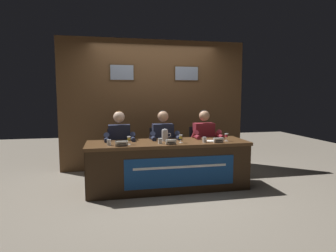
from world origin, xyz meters
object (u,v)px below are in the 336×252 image
at_px(conference_table, 170,158).
at_px(chair_center, 162,154).
at_px(document_stack_right, 214,141).
at_px(water_cup_left, 109,143).
at_px(nameplate_right, 219,140).
at_px(water_cup_right, 205,140).
at_px(panelist_right, 205,139).
at_px(water_pitcher_central, 165,135).
at_px(panelist_left, 120,142).
at_px(nameplate_left, 121,144).
at_px(juice_glass_right, 226,136).
at_px(panelist_center, 164,140).
at_px(chair_right, 201,152).
at_px(nameplate_center, 171,142).
at_px(juice_glass_center, 181,137).
at_px(juice_glass_left, 129,139).
at_px(chair_left, 119,156).
at_px(water_cup_center, 160,141).

height_order(conference_table, chair_center, chair_center).
bearing_deg(document_stack_right, water_cup_left, -179.24).
distance_m(nameplate_right, water_cup_right, 0.22).
relative_size(panelist_right, water_pitcher_central, 5.87).
relative_size(panelist_left, panelist_right, 1.00).
height_order(nameplate_left, juice_glass_right, juice_glass_right).
relative_size(panelist_left, panelist_center, 1.00).
bearing_deg(nameplate_left, chair_right, 29.45).
xyz_separation_m(nameplate_center, juice_glass_center, (0.18, 0.14, 0.05)).
bearing_deg(nameplate_right, water_cup_right, 157.71).
height_order(juice_glass_left, juice_glass_right, same).
relative_size(panelist_center, nameplate_center, 7.89).
relative_size(chair_left, juice_glass_left, 7.31).
height_order(nameplate_center, juice_glass_center, juice_glass_center).
height_order(panelist_center, nameplate_center, panelist_center).
height_order(juice_glass_left, chair_right, chair_right).
bearing_deg(panelist_left, chair_center, 14.84).
relative_size(panelist_left, nameplate_center, 7.89).
relative_size(panelist_center, water_cup_right, 14.51).
distance_m(juice_glass_left, document_stack_right, 1.36).
relative_size(chair_right, water_cup_right, 10.66).
bearing_deg(water_cup_left, panelist_center, 29.78).
xyz_separation_m(chair_left, water_cup_right, (1.30, -0.76, 0.35)).
distance_m(juice_glass_center, water_cup_center, 0.34).
bearing_deg(juice_glass_left, panelist_left, 103.33).
bearing_deg(juice_glass_right, panelist_center, 151.36).
distance_m(water_cup_left, juice_glass_center, 1.10).
distance_m(chair_center, water_cup_center, 0.84).
xyz_separation_m(nameplate_left, nameplate_right, (1.49, 0.01, 0.00)).
height_order(panelist_left, chair_center, panelist_left).
bearing_deg(chair_left, juice_glass_center, -37.81).
distance_m(chair_left, chair_center, 0.75).
height_order(chair_left, chair_center, same).
bearing_deg(nameplate_left, juice_glass_center, 7.97).
distance_m(nameplate_left, chair_center, 1.18).
relative_size(conference_table, water_cup_center, 30.12).
height_order(chair_left, nameplate_center, chair_left).
height_order(chair_center, nameplate_right, chair_center).
distance_m(water_cup_center, water_cup_right, 0.71).
xyz_separation_m(chair_center, juice_glass_right, (0.93, -0.71, 0.40)).
xyz_separation_m(nameplate_center, chair_right, (0.77, 0.86, -0.36)).
xyz_separation_m(juice_glass_left, water_cup_left, (-0.29, -0.01, -0.05)).
xyz_separation_m(juice_glass_left, nameplate_right, (1.38, -0.12, -0.05)).
relative_size(nameplate_left, chair_center, 0.20).
height_order(panelist_left, juice_glass_left, panelist_left).
height_order(juice_glass_center, panelist_right, panelist_right).
relative_size(juice_glass_left, juice_glass_right, 1.00).
xyz_separation_m(panelist_right, nameplate_right, (-0.00, -0.64, 0.08)).
bearing_deg(chair_center, conference_table, -89.75).
relative_size(chair_left, panelist_center, 0.73).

